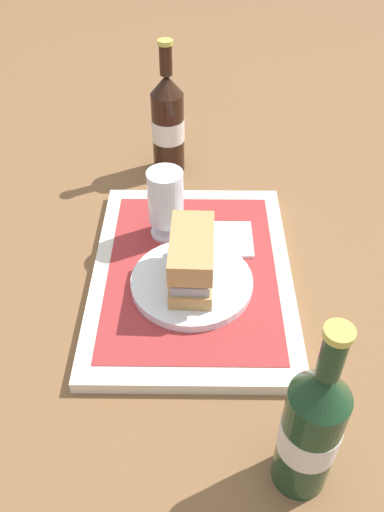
% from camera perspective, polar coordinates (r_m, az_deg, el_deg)
% --- Properties ---
extents(ground_plane, '(3.00, 3.00, 0.00)m').
position_cam_1_polar(ground_plane, '(0.87, 0.00, -2.43)').
color(ground_plane, brown).
extents(tray, '(0.44, 0.32, 0.02)m').
position_cam_1_polar(tray, '(0.86, 0.00, -1.96)').
color(tray, beige).
rests_on(tray, ground_plane).
extents(placemat, '(0.38, 0.27, 0.00)m').
position_cam_1_polar(placemat, '(0.85, 0.00, -1.45)').
color(placemat, '#9E2D2D').
rests_on(placemat, tray).
extents(plate, '(0.19, 0.19, 0.01)m').
position_cam_1_polar(plate, '(0.82, -0.27, -2.86)').
color(plate, white).
rests_on(plate, placemat).
extents(sandwich, '(0.13, 0.07, 0.08)m').
position_cam_1_polar(sandwich, '(0.79, -0.27, -0.13)').
color(sandwich, tan).
rests_on(sandwich, plate).
extents(beer_glass, '(0.06, 0.06, 0.12)m').
position_cam_1_polar(beer_glass, '(0.88, -2.85, 5.82)').
color(beer_glass, silver).
rests_on(beer_glass, placemat).
extents(napkin_folded, '(0.09, 0.07, 0.01)m').
position_cam_1_polar(napkin_folded, '(0.91, 4.33, 1.82)').
color(napkin_folded, white).
rests_on(napkin_folded, placemat).
extents(beer_bottle, '(0.07, 0.07, 0.27)m').
position_cam_1_polar(beer_bottle, '(1.07, -2.62, 14.13)').
color(beer_bottle, black).
rests_on(beer_bottle, ground_plane).
extents(second_bottle, '(0.07, 0.07, 0.27)m').
position_cam_1_polar(second_bottle, '(0.60, 12.72, -17.70)').
color(second_bottle, '#19381E').
rests_on(second_bottle, ground_plane).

